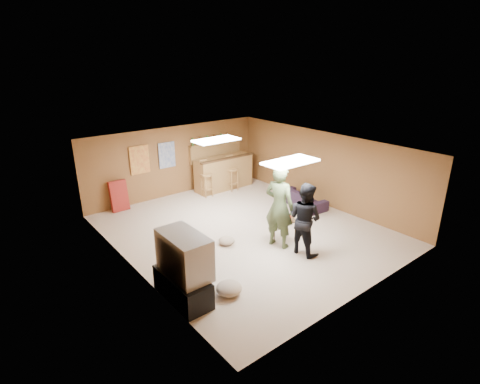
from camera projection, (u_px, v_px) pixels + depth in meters
ground at (245, 230)px, 9.70m from camera, size 7.00×7.00×0.00m
ceiling at (245, 147)px, 8.94m from camera, size 6.00×7.00×0.02m
wall_back at (175, 161)px, 11.88m from camera, size 6.00×0.02×2.20m
wall_front at (368, 242)px, 6.75m from camera, size 6.00×0.02×2.20m
wall_left at (130, 222)px, 7.56m from camera, size 0.02×7.00×2.20m
wall_right at (323, 169)px, 11.07m from camera, size 0.02×7.00×2.20m
tv_stand at (183, 287)px, 6.92m from camera, size 0.55×1.30×0.50m
dvd_box at (193, 287)px, 7.08m from camera, size 0.35×0.50×0.08m
tv_body at (184, 255)px, 6.74m from camera, size 0.60×1.10×0.80m
tv_screen at (199, 249)px, 6.92m from camera, size 0.02×0.95×0.65m
bar_counter at (224, 173)px, 12.55m from camera, size 2.00×0.60×1.10m
bar_lip at (228, 158)px, 12.17m from camera, size 2.10×0.12×0.05m
bar_shelf at (215, 143)px, 12.55m from camera, size 2.00×0.18×0.05m
bar_backing at (215, 151)px, 12.67m from camera, size 2.00×0.14×0.60m
poster_left at (140, 160)px, 11.06m from camera, size 0.60×0.03×0.85m
poster_right at (167, 155)px, 11.59m from camera, size 0.55×0.03×0.80m
folding_chair_stack at (119, 196)px, 10.79m from camera, size 0.50×0.26×0.91m
ceiling_panel_front at (291, 162)px, 7.85m from camera, size 1.20×0.60×0.04m
ceiling_panel_back at (216, 140)px, 9.82m from camera, size 1.20×0.60×0.04m
person_olive at (279, 207)px, 8.60m from camera, size 0.66×0.83×1.99m
person_black at (305, 219)px, 8.36m from camera, size 0.71×0.87×1.67m
sofa at (302, 198)px, 11.24m from camera, size 0.77×1.66×0.47m
tray_table at (285, 231)px, 8.99m from camera, size 0.57×0.52×0.60m
cup_red_near at (281, 218)px, 8.85m from camera, size 0.09×0.09×0.11m
cup_red_far at (290, 218)px, 8.84m from camera, size 0.08×0.08×0.10m
cup_blue at (287, 214)px, 9.01m from camera, size 0.11×0.11×0.12m
bar_stool_left at (207, 178)px, 11.80m from camera, size 0.52×0.52×1.26m
bar_stool_right at (232, 171)px, 12.34m from camera, size 0.44×0.44×1.30m
cushion_near_tv at (197, 260)px, 8.08m from camera, size 0.71×0.71×0.25m
cushion_mid at (227, 240)px, 8.98m from camera, size 0.50×0.50×0.17m
cushion_far at (229, 288)px, 7.10m from camera, size 0.66×0.66×0.23m
bottle_row at (211, 139)px, 12.36m from camera, size 1.48×0.08×0.26m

